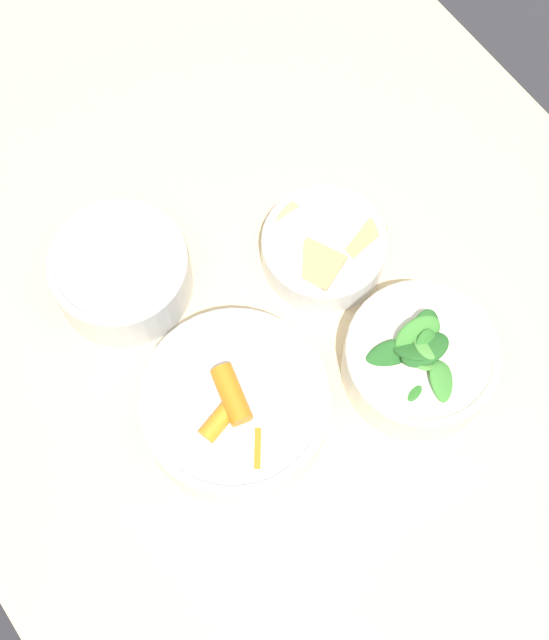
{
  "coord_description": "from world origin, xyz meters",
  "views": [
    {
      "loc": [
        -0.4,
        0.23,
        1.65
      ],
      "look_at": [
        -0.11,
        0.02,
        0.77
      ],
      "focal_mm": 50.0,
      "sensor_mm": 36.0,
      "label": 1
    }
  ],
  "objects_px": {
    "bowl_greens": "(420,359)",
    "bowl_beans_hotdog": "(122,273)",
    "bowl_carrots": "(235,406)",
    "bowl_cookies": "(324,247)"
  },
  "relations": [
    {
      "from": "bowl_greens",
      "to": "bowl_beans_hotdog",
      "type": "bearing_deg",
      "value": 37.1
    },
    {
      "from": "bowl_greens",
      "to": "bowl_carrots",
      "type": "bearing_deg",
      "value": 69.29
    },
    {
      "from": "bowl_greens",
      "to": "bowl_beans_hotdog",
      "type": "height_order",
      "value": "bowl_greens"
    },
    {
      "from": "bowl_carrots",
      "to": "bowl_cookies",
      "type": "bearing_deg",
      "value": -62.67
    },
    {
      "from": "bowl_greens",
      "to": "bowl_cookies",
      "type": "height_order",
      "value": "bowl_greens"
    },
    {
      "from": "bowl_greens",
      "to": "bowl_cookies",
      "type": "xyz_separation_m",
      "value": [
        0.17,
        0.0,
        -0.01
      ]
    },
    {
      "from": "bowl_cookies",
      "to": "bowl_greens",
      "type": "bearing_deg",
      "value": -179.71
    },
    {
      "from": "bowl_beans_hotdog",
      "to": "bowl_carrots",
      "type": "bearing_deg",
      "value": -175.65
    },
    {
      "from": "bowl_beans_hotdog",
      "to": "bowl_greens",
      "type": "bearing_deg",
      "value": -142.9
    },
    {
      "from": "bowl_carrots",
      "to": "bowl_cookies",
      "type": "xyz_separation_m",
      "value": [
        0.1,
        -0.19,
        -0.01
      ]
    }
  ]
}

